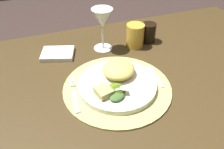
# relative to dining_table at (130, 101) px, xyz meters

# --- Properties ---
(dining_table) EXTENTS (1.42, 0.82, 0.70)m
(dining_table) POSITION_rel_dining_table_xyz_m (0.00, 0.00, 0.00)
(dining_table) COLOR #3C2C16
(dining_table) RESTS_ON ground
(placemat) EXTENTS (0.36, 0.36, 0.01)m
(placemat) POSITION_rel_dining_table_xyz_m (-0.08, -0.06, 0.14)
(placemat) COLOR tan
(placemat) RESTS_ON dining_table
(dinner_plate) EXTENTS (0.26, 0.26, 0.02)m
(dinner_plate) POSITION_rel_dining_table_xyz_m (-0.08, -0.06, 0.15)
(dinner_plate) COLOR silver
(dinner_plate) RESTS_ON placemat
(pasta_serving) EXTENTS (0.15, 0.15, 0.04)m
(pasta_serving) POSITION_rel_dining_table_xyz_m (-0.06, -0.02, 0.18)
(pasta_serving) COLOR #DBBC58
(pasta_serving) RESTS_ON dinner_plate
(salad_greens) EXTENTS (0.07, 0.09, 0.02)m
(salad_greens) POSITION_rel_dining_table_xyz_m (-0.09, -0.10, 0.17)
(salad_greens) COLOR #4C711A
(salad_greens) RESTS_ON dinner_plate
(bread_piece) EXTENTS (0.06, 0.06, 0.02)m
(bread_piece) POSITION_rel_dining_table_xyz_m (-0.14, -0.09, 0.17)
(bread_piece) COLOR tan
(bread_piece) RESTS_ON dinner_plate
(fork) EXTENTS (0.03, 0.17, 0.00)m
(fork) POSITION_rel_dining_table_xyz_m (-0.22, -0.05, 0.15)
(fork) COLOR silver
(fork) RESTS_ON placemat
(spoon) EXTENTS (0.02, 0.12, 0.01)m
(spoon) POSITION_rel_dining_table_xyz_m (0.07, -0.03, 0.15)
(spoon) COLOR silver
(spoon) RESTS_ON placemat
(napkin) EXTENTS (0.15, 0.13, 0.02)m
(napkin) POSITION_rel_dining_table_xyz_m (-0.23, 0.21, 0.15)
(napkin) COLOR white
(napkin) RESTS_ON dining_table
(wine_glass) EXTENTS (0.08, 0.08, 0.17)m
(wine_glass) POSITION_rel_dining_table_xyz_m (-0.04, 0.20, 0.26)
(wine_glass) COLOR silver
(wine_glass) RESTS_ON dining_table
(amber_tumbler) EXTENTS (0.07, 0.07, 0.10)m
(amber_tumbler) POSITION_rel_dining_table_xyz_m (0.09, 0.17, 0.19)
(amber_tumbler) COLOR gold
(amber_tumbler) RESTS_ON dining_table
(dark_tumbler) EXTENTS (0.06, 0.06, 0.08)m
(dark_tumbler) POSITION_rel_dining_table_xyz_m (0.16, 0.19, 0.18)
(dark_tumbler) COLOR black
(dark_tumbler) RESTS_ON dining_table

